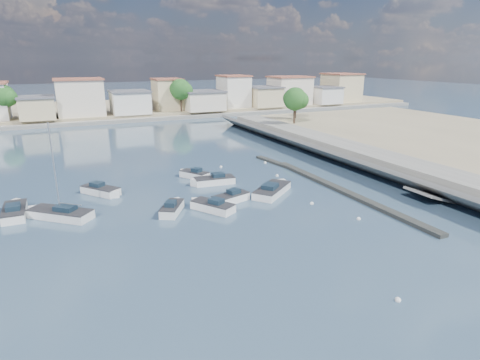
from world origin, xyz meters
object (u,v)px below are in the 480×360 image
Objects in this scene: motorboat_a at (211,206)px; sailboat at (58,214)px; motorboat_f at (193,175)px; motorboat_h at (273,190)px; motorboat_d at (229,199)px; motorboat_e at (15,211)px; motorboat_b at (173,208)px; motorboat_g at (102,191)px; motorboat_c at (212,181)px.

sailboat is at bearing 163.40° from motorboat_a.
motorboat_f is 11.07m from motorboat_h.
motorboat_e is (-19.54, 5.22, 0.00)m from motorboat_d.
motorboat_e is (-13.60, 5.41, 0.00)m from motorboat_b.
sailboat is (-9.95, 2.96, 0.04)m from motorboat_b.
motorboat_f is (5.41, 10.19, 0.00)m from motorboat_b.
motorboat_b is at bearing -21.70° from motorboat_e.
motorboat_b is at bearing 163.36° from motorboat_a.
motorboat_b is 14.64m from motorboat_e.
motorboat_f is (1.92, 11.23, -0.00)m from motorboat_a.
motorboat_e is 19.60m from motorboat_f.
motorboat_g is (-8.98, 9.25, 0.00)m from motorboat_a.
sailboat is (-4.46, -5.24, 0.03)m from motorboat_g.
motorboat_c is at bearing 84.11° from motorboat_d.
motorboat_a and motorboat_h have the same top height.
motorboat_a is 1.01× the size of motorboat_g.
motorboat_f is (-1.20, 3.47, -0.00)m from motorboat_c.
motorboat_d and motorboat_e have the same top height.
motorboat_d is 13.95m from motorboat_g.
motorboat_f is 0.43× the size of sailboat.
motorboat_b is at bearing -16.59° from sailboat.
motorboat_e is at bearing 165.05° from motorboat_d.
motorboat_c is 1.18× the size of motorboat_d.
motorboat_g is at bearing 173.02° from motorboat_c.
motorboat_d is 20.22m from motorboat_e.
motorboat_a and motorboat_c have the same top height.
motorboat_g is 18.43m from motorboat_h.
sailboat is at bearing 170.12° from motorboat_d.
motorboat_c and motorboat_g have the same top height.
motorboat_h is 21.47m from sailboat.
motorboat_c is at bearing 45.46° from motorboat_b.
motorboat_b is at bearing -175.55° from motorboat_h.
motorboat_b is 0.72× the size of motorboat_e.
motorboat_e is (-17.10, 6.46, -0.00)m from motorboat_a.
motorboat_c is 0.96× the size of motorboat_e.
motorboat_d is (5.94, 0.20, -0.00)m from motorboat_b.
motorboat_f is at bearing 93.02° from motorboat_d.
motorboat_g is 6.88m from sailboat.
motorboat_b is at bearing -56.22° from motorboat_g.
motorboat_f is 11.08m from motorboat_g.
motorboat_e is at bearing -165.90° from motorboat_f.
motorboat_g is (-5.49, 8.20, 0.00)m from motorboat_b.
motorboat_b is at bearing -134.54° from motorboat_c.
motorboat_a is 1.18× the size of motorboat_f.
motorboat_c is 1.35× the size of motorboat_f.
motorboat_g is (-10.90, -1.99, 0.00)m from motorboat_f.
motorboat_b and motorboat_c have the same top height.
motorboat_e is at bearing 169.75° from motorboat_h.
sailboat is at bearing -167.21° from motorboat_c.
motorboat_a is at bearing -111.87° from motorboat_c.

